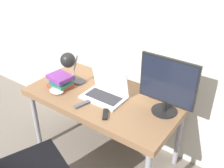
{
  "coord_description": "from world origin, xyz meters",
  "views": [
    {
      "loc": [
        1.22,
        -1.22,
        2.04
      ],
      "look_at": [
        0.12,
        0.33,
        0.91
      ],
      "focal_mm": 42.0,
      "sensor_mm": 36.0,
      "label": 1
    }
  ],
  "objects_px": {
    "laptop": "(106,92)",
    "book_stack": "(61,81)",
    "desk_lamp": "(69,62)",
    "game_controller": "(57,91)",
    "monitor": "(167,85)"
  },
  "relations": [
    {
      "from": "laptop",
      "to": "book_stack",
      "type": "bearing_deg",
      "value": -166.12
    },
    {
      "from": "desk_lamp",
      "to": "game_controller",
      "type": "relative_size",
      "value": 2.51
    },
    {
      "from": "monitor",
      "to": "book_stack",
      "type": "relative_size",
      "value": 2.07
    },
    {
      "from": "game_controller",
      "to": "desk_lamp",
      "type": "bearing_deg",
      "value": 73.0
    },
    {
      "from": "monitor",
      "to": "book_stack",
      "type": "xyz_separation_m",
      "value": [
        -0.98,
        -0.22,
        -0.19
      ]
    },
    {
      "from": "desk_lamp",
      "to": "book_stack",
      "type": "relative_size",
      "value": 1.56
    },
    {
      "from": "monitor",
      "to": "desk_lamp",
      "type": "height_order",
      "value": "monitor"
    },
    {
      "from": "book_stack",
      "to": "game_controller",
      "type": "distance_m",
      "value": 0.12
    },
    {
      "from": "monitor",
      "to": "game_controller",
      "type": "xyz_separation_m",
      "value": [
        -0.94,
        -0.32,
        -0.24
      ]
    },
    {
      "from": "monitor",
      "to": "laptop",
      "type": "bearing_deg",
      "value": -168.84
    },
    {
      "from": "desk_lamp",
      "to": "book_stack",
      "type": "height_order",
      "value": "desk_lamp"
    },
    {
      "from": "laptop",
      "to": "monitor",
      "type": "height_order",
      "value": "monitor"
    },
    {
      "from": "laptop",
      "to": "monitor",
      "type": "xyz_separation_m",
      "value": [
        0.53,
        0.1,
        0.2
      ]
    },
    {
      "from": "game_controller",
      "to": "monitor",
      "type": "bearing_deg",
      "value": 18.53
    },
    {
      "from": "monitor",
      "to": "desk_lamp",
      "type": "relative_size",
      "value": 1.33
    }
  ]
}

